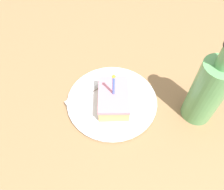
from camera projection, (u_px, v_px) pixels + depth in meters
name	position (u px, v px, depth m)	size (l,w,h in m)	color
ground_plane	(108.00, 99.00, 0.63)	(2.40, 2.40, 0.04)	olive
plate	(112.00, 101.00, 0.59)	(0.24, 0.24, 0.01)	silver
cake_slice	(114.00, 98.00, 0.56)	(0.08, 0.11, 0.12)	tan
fork	(99.00, 86.00, 0.61)	(0.16, 0.12, 0.00)	#B2B2B7
bottle	(208.00, 90.00, 0.50)	(0.08, 0.08, 0.24)	#599959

